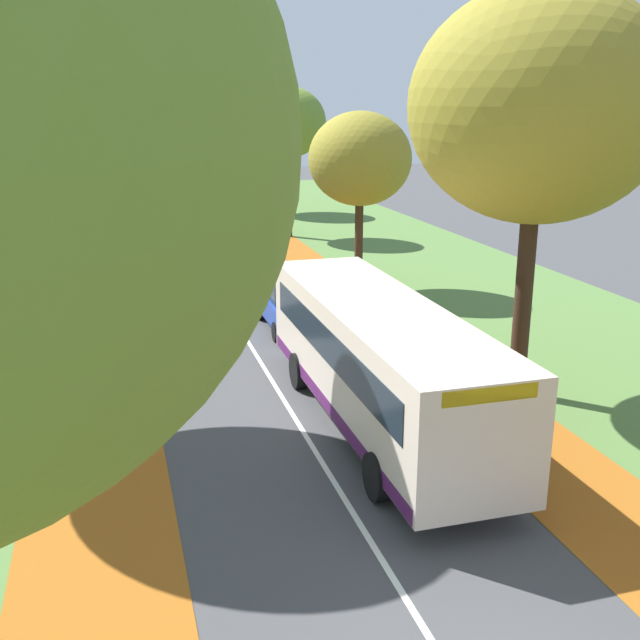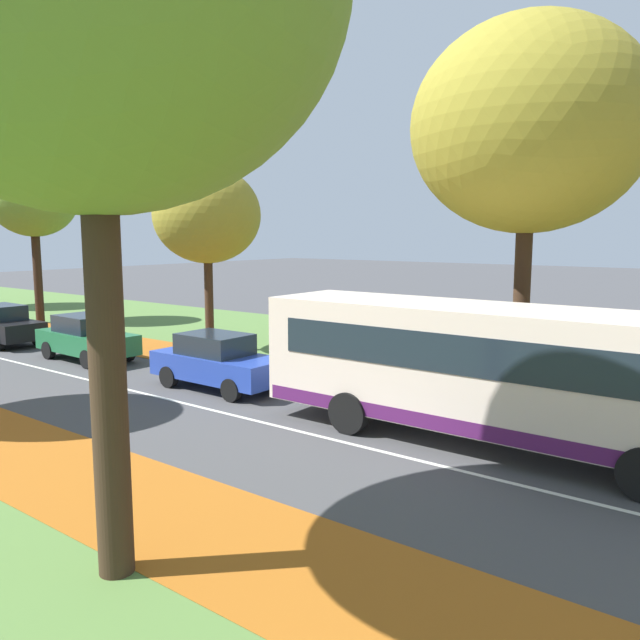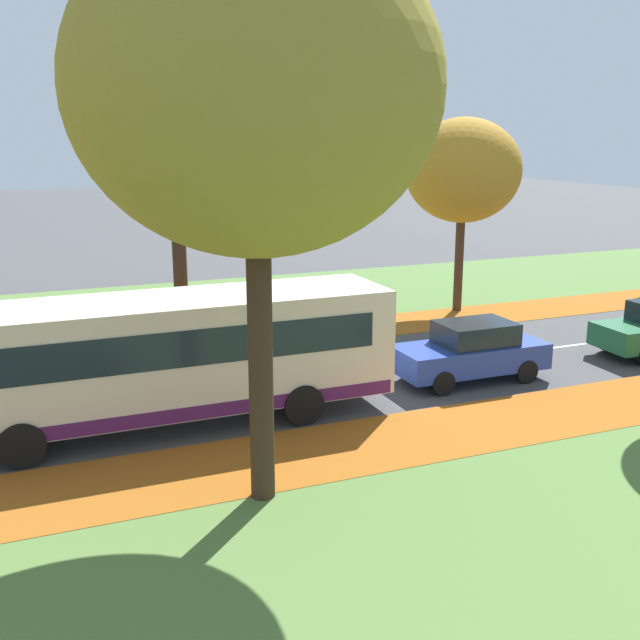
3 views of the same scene
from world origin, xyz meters
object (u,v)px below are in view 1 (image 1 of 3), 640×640
Objects in this scene: tree_left_far at (54,120)px; car_black_third_in_line at (227,240)px; tree_right_far at (287,123)px; tree_right_distant at (251,105)px; car_green_following at (254,263)px; tree_right_mid at (360,159)px; tree_left_mid at (57,165)px; bus at (379,358)px; car_red_fourth_in_line at (211,220)px; car_grey_trailing at (197,204)px; tree_left_distant at (66,102)px; tree_right_near at (539,107)px; car_blue_lead at (291,305)px.

tree_left_far is 2.01× the size of car_black_third_in_line.
tree_right_far is 10.57m from tree_right_distant.
car_green_following and car_black_third_in_line have the same top height.
tree_left_mid is at bearing -177.90° from tree_right_mid.
bus is 2.45× the size of car_red_fourth_in_line.
tree_right_far is 8.31m from car_black_third_in_line.
tree_right_distant is (11.34, 23.55, 1.84)m from tree_left_mid.
car_black_third_in_line is at bearing -131.99° from tree_right_far.
car_grey_trailing is at bearing 89.24° from car_black_third_in_line.
tree_left_far is 13.75m from car_green_following.
tree_right_near reaches higher than tree_left_distant.
tree_left_distant is 1.18× the size of tree_right_far.
tree_right_near is at bearing 12.30° from bus.
tree_right_far is at bearing -90.28° from tree_right_distant.
car_blue_lead is at bearing -75.14° from tree_left_distant.
tree_right_distant is 2.20× the size of car_blue_lead.
tree_right_mid is 1.66× the size of car_black_third_in_line.
tree_left_mid is 11.21m from tree_right_mid.
car_black_third_in_line is at bearing 49.68° from tree_left_mid.
tree_right_far is at bearing 89.59° from tree_right_mid.
tree_right_mid is (11.20, 0.41, -0.06)m from tree_left_mid.
tree_right_near reaches higher than tree_right_distant.
tree_left_far reaches higher than car_blue_lead.
tree_left_distant reaches higher than car_red_fourth_in_line.
tree_right_distant reaches higher than car_grey_trailing.
tree_left_mid is at bearing -86.95° from tree_left_far.
car_red_fourth_in_line is at bearing 64.27° from tree_left_mid.
tree_right_near is 2.38× the size of car_black_third_in_line.
tree_right_distant is at bearing 79.15° from car_green_following.
tree_right_distant is at bearing 74.31° from car_black_third_in_line.
tree_left_mid is 0.71× the size of tree_right_near.
tree_left_distant is at bearing 115.37° from tree_right_mid.
car_green_following is (-0.01, 15.11, -0.89)m from bus.
car_red_fourth_in_line and car_grey_trailing have the same top height.
tree_left_distant is 19.57m from car_black_third_in_line.
tree_right_near is at bearing -89.35° from tree_right_far.
bus is (-3.99, -36.00, -5.38)m from tree_right_distant.
bus is 2.48× the size of car_blue_lead.
tree_right_mid is at bearing 91.77° from tree_right_near.
car_blue_lead and car_grey_trailing have the same top height.
car_black_third_in_line is 0.99× the size of car_grey_trailing.
tree_right_near is 2.40× the size of car_blue_lead.
car_green_following is 19.47m from car_grey_trailing.
tree_right_near is 1.09× the size of tree_right_distant.
bus is 8.32m from car_blue_lead.
car_black_third_in_line is at bearing -27.31° from tree_left_far.
tree_left_mid is 12.39m from tree_left_far.
car_black_third_in_line is (7.72, -3.99, -5.65)m from tree_left_far.
tree_left_distant is 38.62m from tree_right_near.
car_red_fourth_in_line is at bearing 154.70° from tree_right_far.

